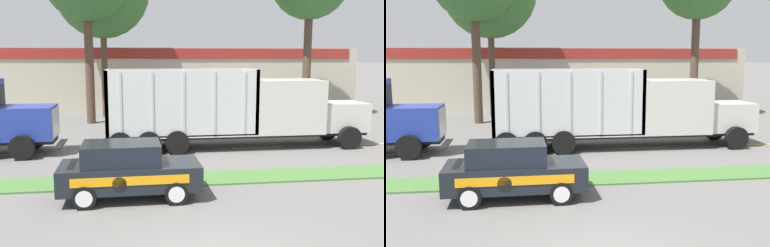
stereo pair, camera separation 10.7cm
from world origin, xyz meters
TOP-DOWN VIEW (x-y plane):
  - grass_verge at (0.00, 6.58)m, footprint 120.00×1.63m
  - centre_line_3 at (-6.73, 11.39)m, footprint 2.40×0.14m
  - centre_line_4 at (-1.33, 11.39)m, footprint 2.40×0.14m
  - centre_line_5 at (4.07, 11.39)m, footprint 2.40×0.14m
  - centre_line_6 at (9.47, 11.39)m, footprint 2.40×0.14m
  - dump_truck_mid at (4.18, 11.64)m, footprint 12.19×2.61m
  - rally_car at (-1.83, 4.93)m, footprint 4.15×1.92m
  - traffic_cone at (-3.46, 6.43)m, footprint 0.37×0.37m
  - store_building_backdrop at (1.07, 32.03)m, footprint 31.69×12.10m

SIDE VIEW (x-z plane):
  - centre_line_3 at x=-6.73m, z-range 0.00..0.01m
  - centre_line_4 at x=-1.33m, z-range 0.00..0.01m
  - centre_line_5 at x=4.07m, z-range 0.00..0.01m
  - centre_line_6 at x=9.47m, z-range 0.00..0.01m
  - grass_verge at x=0.00m, z-range 0.00..0.06m
  - traffic_cone at x=-3.46m, z-range -0.01..0.65m
  - rally_car at x=-1.83m, z-range 0.01..1.74m
  - dump_truck_mid at x=4.18m, z-range -0.16..3.48m
  - store_building_backdrop at x=1.07m, z-range 0.00..4.90m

